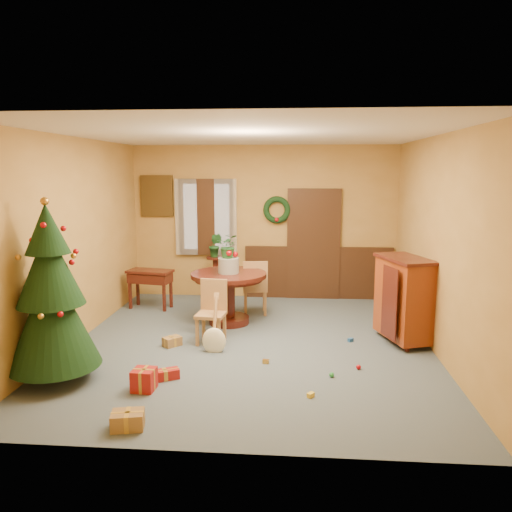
# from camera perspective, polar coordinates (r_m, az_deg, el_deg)

# --- Properties ---
(room_envelope) EXTENTS (5.50, 5.50, 5.50)m
(room_envelope) POSITION_cam_1_polar(r_m,az_deg,el_deg) (9.51, 2.11, 1.80)
(room_envelope) COLOR #3D4A59
(room_envelope) RESTS_ON ground
(dining_table) EXTENTS (1.20, 1.20, 0.83)m
(dining_table) POSITION_cam_1_polar(r_m,az_deg,el_deg) (7.97, -3.12, -3.69)
(dining_table) COLOR black
(dining_table) RESTS_ON floor
(urn) EXTENTS (0.33, 0.33, 0.24)m
(urn) POSITION_cam_1_polar(r_m,az_deg,el_deg) (7.90, -3.15, -1.08)
(urn) COLOR slate
(urn) RESTS_ON dining_table
(centerpiece_plant) EXTENTS (0.34, 0.30, 0.38)m
(centerpiece_plant) POSITION_cam_1_polar(r_m,az_deg,el_deg) (7.84, -3.17, 1.15)
(centerpiece_plant) COLOR #1E4C23
(centerpiece_plant) RESTS_ON urn
(chair_near) EXTENTS (0.43, 0.43, 0.90)m
(chair_near) POSITION_cam_1_polar(r_m,az_deg,el_deg) (7.18, -5.03, -6.05)
(chair_near) COLOR #97623C
(chair_near) RESTS_ON floor
(chair_far) EXTENTS (0.45, 0.45, 0.94)m
(chair_far) POSITION_cam_1_polar(r_m,az_deg,el_deg) (8.46, -0.09, -3.40)
(chair_far) COLOR #97623C
(chair_far) RESTS_ON floor
(guitar) EXTENTS (0.33, 0.50, 0.74)m
(guitar) POSITION_cam_1_polar(r_m,az_deg,el_deg) (6.79, -4.84, -7.85)
(guitar) COLOR white
(guitar) RESTS_ON floor
(plant_stand) EXTENTS (0.33, 0.33, 0.86)m
(plant_stand) POSITION_cam_1_polar(r_m,az_deg,el_deg) (9.26, -4.62, -2.09)
(plant_stand) COLOR black
(plant_stand) RESTS_ON floor
(stand_plant) EXTENTS (0.28, 0.24, 0.44)m
(stand_plant) POSITION_cam_1_polar(r_m,az_deg,el_deg) (9.16, -4.66, 1.24)
(stand_plant) COLOR #19471E
(stand_plant) RESTS_ON plant_stand
(christmas_tree) EXTENTS (1.04, 1.04, 2.14)m
(christmas_tree) POSITION_cam_1_polar(r_m,az_deg,el_deg) (6.15, -22.35, -4.29)
(christmas_tree) COLOR #382111
(christmas_tree) RESTS_ON floor
(writing_desk) EXTENTS (0.84, 0.52, 0.69)m
(writing_desk) POSITION_cam_1_polar(r_m,az_deg,el_deg) (9.05, -12.01, -2.64)
(writing_desk) COLOR black
(writing_desk) RESTS_ON floor
(sideboard) EXTENTS (0.78, 1.07, 1.23)m
(sideboard) POSITION_cam_1_polar(r_m,az_deg,el_deg) (7.38, 16.51, -4.53)
(sideboard) COLOR #59200A
(sideboard) RESTS_ON floor
(gift_a) EXTENTS (0.34, 0.28, 0.17)m
(gift_a) POSITION_cam_1_polar(r_m,az_deg,el_deg) (5.15, -14.45, -17.71)
(gift_a) COLOR brown
(gift_a) RESTS_ON floor
(gift_b) EXTENTS (0.26, 0.26, 0.25)m
(gift_b) POSITION_cam_1_polar(r_m,az_deg,el_deg) (5.88, -12.67, -13.62)
(gift_b) COLOR maroon
(gift_b) RESTS_ON floor
(gift_c) EXTENTS (0.29, 0.29, 0.13)m
(gift_c) POSITION_cam_1_polar(r_m,az_deg,el_deg) (7.19, -9.56, -9.60)
(gift_c) COLOR brown
(gift_c) RESTS_ON floor
(gift_d) EXTENTS (0.36, 0.27, 0.12)m
(gift_d) POSITION_cam_1_polar(r_m,az_deg,el_deg) (6.13, -10.39, -13.19)
(gift_d) COLOR maroon
(gift_d) RESTS_ON floor
(toy_a) EXTENTS (0.09, 0.09, 0.05)m
(toy_a) POSITION_cam_1_polar(r_m,az_deg,el_deg) (7.40, 10.74, -9.40)
(toy_a) COLOR #225597
(toy_a) RESTS_ON floor
(toy_b) EXTENTS (0.06, 0.06, 0.06)m
(toy_b) POSITION_cam_1_polar(r_m,az_deg,el_deg) (6.17, 8.65, -13.28)
(toy_b) COLOR #258A37
(toy_b) RESTS_ON floor
(toy_c) EXTENTS (0.09, 0.09, 0.05)m
(toy_c) POSITION_cam_1_polar(r_m,az_deg,el_deg) (5.65, 6.27, -15.51)
(toy_c) COLOR yellow
(toy_c) RESTS_ON floor
(toy_d) EXTENTS (0.06, 0.06, 0.06)m
(toy_d) POSITION_cam_1_polar(r_m,az_deg,el_deg) (6.44, 11.64, -12.33)
(toy_d) COLOR #B70C14
(toy_d) RESTS_ON floor
(toy_e) EXTENTS (0.09, 0.06, 0.05)m
(toy_e) POSITION_cam_1_polar(r_m,az_deg,el_deg) (6.50, 1.13, -11.96)
(toy_e) COLOR gold
(toy_e) RESTS_ON floor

